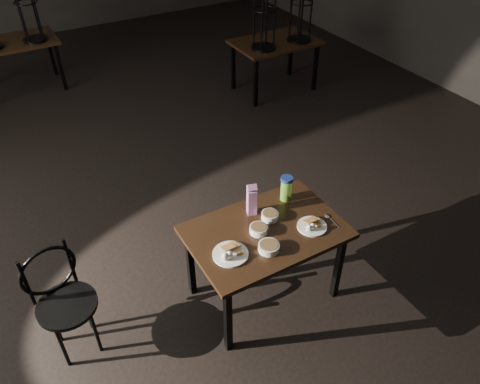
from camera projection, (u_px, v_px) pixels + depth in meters
main_table at (266, 237)px, 3.66m from camera, size 1.20×0.80×0.75m
plate_left at (230, 253)px, 3.39m from camera, size 0.26×0.26×0.09m
plate_right at (312, 225)px, 3.62m from camera, size 0.23×0.23×0.08m
bowl_near at (259, 229)px, 3.58m from camera, size 0.14×0.14×0.05m
bowl_far at (270, 215)px, 3.70m from camera, size 0.14×0.14×0.05m
bowl_big at (269, 247)px, 3.43m from camera, size 0.16×0.16×0.05m
juice_carton at (252, 200)px, 3.69m from camera, size 0.09×0.09×0.29m
water_bottle at (286, 188)px, 3.84m from camera, size 0.10×0.10×0.22m
spoon at (328, 217)px, 3.72m from camera, size 0.04×0.19×0.01m
bentwood_chair at (61, 295)px, 3.38m from camera, size 0.46×0.46×0.92m
bg_table_right at (277, 42)px, 6.68m from camera, size 1.20×0.80×1.48m
bg_table_far at (12, 42)px, 6.68m from camera, size 1.20×0.80×1.48m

